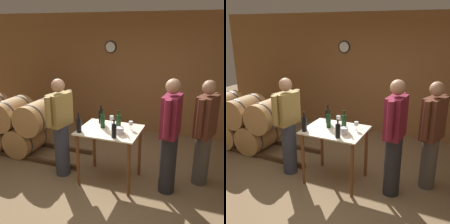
% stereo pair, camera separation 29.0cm
% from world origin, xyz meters
% --- Properties ---
extents(ground_plane, '(14.00, 14.00, 0.00)m').
position_xyz_m(ground_plane, '(0.00, 0.00, 0.00)').
color(ground_plane, brown).
extents(back_wall, '(8.40, 0.08, 2.70)m').
position_xyz_m(back_wall, '(-0.00, 2.74, 1.35)').
color(back_wall, brown).
rests_on(back_wall, ground_plane).
extents(barrel_rack, '(3.73, 0.77, 1.08)m').
position_xyz_m(barrel_rack, '(-2.29, 0.84, 0.52)').
color(barrel_rack, '#4C331E').
rests_on(barrel_rack, ground_plane).
extents(tasting_table, '(0.93, 0.74, 0.89)m').
position_xyz_m(tasting_table, '(0.06, 0.45, 0.71)').
color(tasting_table, beige).
rests_on(tasting_table, ground_plane).
extents(wine_bottle_far_left, '(0.07, 0.07, 0.31)m').
position_xyz_m(wine_bottle_far_left, '(-0.33, 0.19, 1.00)').
color(wine_bottle_far_left, black).
rests_on(wine_bottle_far_left, tasting_table).
extents(wine_bottle_left, '(0.08, 0.08, 0.31)m').
position_xyz_m(wine_bottle_left, '(-0.17, 0.66, 1.00)').
color(wine_bottle_left, black).
rests_on(wine_bottle_left, tasting_table).
extents(wine_bottle_center, '(0.07, 0.07, 0.30)m').
position_xyz_m(wine_bottle_center, '(-0.07, 0.48, 1.00)').
color(wine_bottle_center, black).
rests_on(wine_bottle_center, tasting_table).
extents(wine_bottle_right, '(0.08, 0.08, 0.31)m').
position_xyz_m(wine_bottle_right, '(0.19, 0.50, 1.01)').
color(wine_bottle_right, '#193819').
rests_on(wine_bottle_right, tasting_table).
extents(wine_bottle_far_right, '(0.07, 0.07, 0.27)m').
position_xyz_m(wine_bottle_far_right, '(0.23, 0.18, 0.99)').
color(wine_bottle_far_right, black).
rests_on(wine_bottle_far_right, tasting_table).
extents(wine_glass_near_left, '(0.07, 0.07, 0.13)m').
position_xyz_m(wine_glass_near_left, '(-0.00, 0.71, 0.98)').
color(wine_glass_near_left, silver).
rests_on(wine_glass_near_left, tasting_table).
extents(wine_glass_near_center, '(0.06, 0.06, 0.14)m').
position_xyz_m(wine_glass_near_center, '(0.37, 0.55, 0.99)').
color(wine_glass_near_center, silver).
rests_on(wine_glass_near_center, tasting_table).
extents(ice_bucket, '(0.12, 0.12, 0.10)m').
position_xyz_m(ice_bucket, '(0.26, 0.33, 0.94)').
color(ice_bucket, silver).
rests_on(ice_bucket, tasting_table).
extents(person_host, '(0.29, 0.58, 1.63)m').
position_xyz_m(person_host, '(-0.75, 0.36, 0.86)').
color(person_host, '#333847').
rests_on(person_host, ground_plane).
extents(person_visitor_with_scarf, '(0.34, 0.56, 1.67)m').
position_xyz_m(person_visitor_with_scarf, '(1.43, 0.88, 0.88)').
color(person_visitor_with_scarf, '#4C4742').
rests_on(person_visitor_with_scarf, ground_plane).
extents(person_visitor_bearded, '(0.25, 0.59, 1.73)m').
position_xyz_m(person_visitor_bearded, '(0.97, 0.47, 0.92)').
color(person_visitor_bearded, '#232328').
rests_on(person_visitor_bearded, ground_plane).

